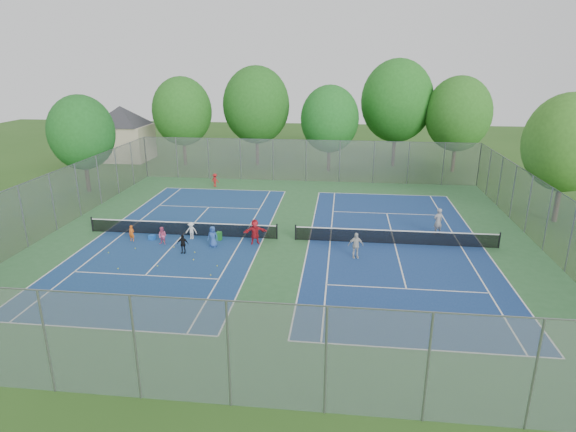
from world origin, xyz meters
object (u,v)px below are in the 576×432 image
object	(u,v)px
net_right	(395,237)
instructor	(438,221)
ball_hopper	(219,236)
net_left	(183,229)
ball_crate	(152,237)

from	to	relation	value
net_right	instructor	world-z (taller)	instructor
net_right	ball_hopper	world-z (taller)	net_right
net_right	ball_hopper	size ratio (longest dim) A/B	22.08
net_left	ball_crate	distance (m)	2.04
instructor	ball_crate	bearing A→B (deg)	-16.82
net_right	net_left	bearing A→B (deg)	180.00
net_left	instructor	bearing A→B (deg)	7.20
ball_crate	net_left	bearing A→B (deg)	30.04
net_left	ball_hopper	world-z (taller)	net_left
instructor	ball_hopper	bearing A→B (deg)	-15.30
ball_crate	ball_hopper	xyz separation A→B (m)	(4.41, 0.35, 0.14)
net_left	net_right	world-z (taller)	same
ball_hopper	net_right	bearing A→B (deg)	3.34
ball_hopper	ball_crate	bearing A→B (deg)	-175.46
net_left	ball_crate	world-z (taller)	net_left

